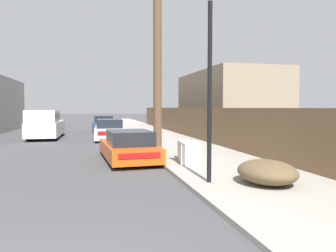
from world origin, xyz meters
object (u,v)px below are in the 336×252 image
Objects in this scene: car_parked_far at (103,124)px; pickup_truck at (45,125)px; car_parked_mid at (109,130)px; utility_pole at (157,49)px; parked_sports_car_red at (128,147)px; discarded_fridge at (188,152)px; brush_pile at (267,172)px; street_lamp at (210,73)px.

pickup_truck is at bearing -128.06° from car_parked_far.
utility_pole is at bearing -71.72° from car_parked_mid.
pickup_truck is 0.60× the size of utility_pole.
pickup_truck is at bearing 109.84° from parked_sports_car_red.
discarded_fridge is 0.32× the size of pickup_truck.
utility_pole reaches higher than parked_sports_car_red.
utility_pole reaches higher than discarded_fridge.
discarded_fridge is at bearing 104.72° from brush_pile.
car_parked_far is at bearing 88.06° from parked_sports_car_red.
car_parked_far is at bearing 99.44° from brush_pile.
car_parked_far is at bearing 98.78° from utility_pole.
discarded_fridge is 4.11m from street_lamp.
discarded_fridge is 13.37m from pickup_truck.
parked_sports_car_red is at bearing 114.61° from pickup_truck.
car_parked_far reaches higher than discarded_fridge.
utility_pole is at bearing 100.63° from brush_pile.
discarded_fridge is 0.36× the size of street_lamp.
car_parked_mid is 1.06× the size of car_parked_far.
street_lamp is at bearing -79.98° from car_parked_mid.
car_parked_far is at bearing 108.64° from discarded_fridge.
utility_pole is at bearing 90.03° from street_lamp.
car_parked_mid is 4.44m from pickup_truck.
discarded_fridge is 2.51m from parked_sports_car_red.
car_parked_mid is (-2.31, 10.16, 0.14)m from discarded_fridge.
brush_pile is at bearing -20.48° from street_lamp.
car_parked_far is (-0.47, 15.62, 0.10)m from parked_sports_car_red.
street_lamp is at bearing 113.13° from pickup_truck.
parked_sports_car_red is 5.03m from utility_pole.
brush_pile is at bearing -63.95° from parked_sports_car_red.
utility_pole is at bearing -83.03° from car_parked_far.
car_parked_far is (-2.48, 17.12, 0.16)m from discarded_fridge.
utility_pole is (-0.41, 3.68, 4.30)m from discarded_fridge.
car_parked_mid reaches higher than parked_sports_car_red.
parked_sports_car_red is at bearing -126.47° from utility_pole.
street_lamp reaches higher than discarded_fridge.
parked_sports_car_red is 1.01× the size of car_parked_mid.
pickup_truck is (-4.44, 10.20, 0.40)m from parked_sports_car_red.
parked_sports_car_red reaches higher than discarded_fridge.
pickup_truck is (-4.15, 1.55, 0.32)m from car_parked_mid.
utility_pole is 5.12× the size of brush_pile.
pickup_truck is (-3.97, -5.41, 0.31)m from car_parked_far.
utility_pole is (1.61, 2.18, 4.24)m from parked_sports_car_red.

